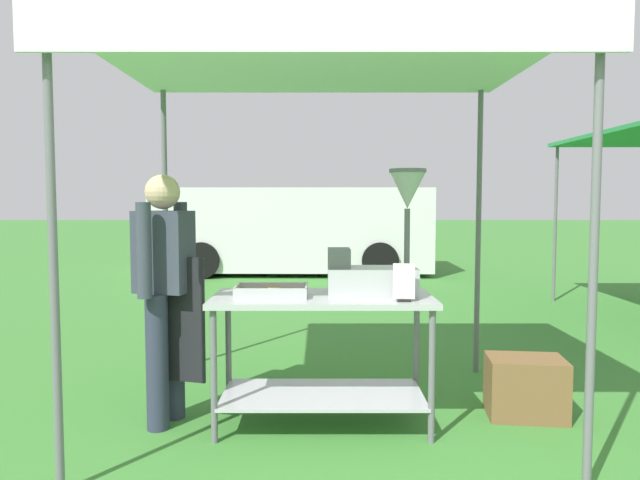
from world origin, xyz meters
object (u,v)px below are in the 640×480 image
Objects in this scene: donut_cart at (320,333)px; donut_fryer at (377,254)px; stall_canopy at (320,65)px; van_white at (292,229)px; menu_sign at (401,285)px; donut_tray at (269,293)px; supply_crate at (523,387)px; vendor at (162,285)px.

donut_cart is 1.74× the size of donut_fryer.
stall_canopy is 0.52× the size of van_white.
donut_cart is 0.63m from menu_sign.
donut_cart is at bearing 6.87° from donut_tray.
van_white reaches higher than donut_tray.
donut_fryer is 3.50× the size of menu_sign.
donut_fryer reaches higher than donut_tray.
stall_canopy reaches higher than supply_crate.
donut_fryer reaches higher than menu_sign.
stall_canopy reaches higher than menu_sign.
donut_tray is 1.82m from supply_crate.
donut_cart is at bearing -1.60° from vendor.
van_white is at bearing 97.15° from menu_sign.
donut_tray reaches higher than donut_cart.
supply_crate is at bearing 22.38° from menu_sign.
donut_tray is 7.95m from van_white.
vendor is at bearing 178.40° from donut_cart.
stall_canopy is 1.70m from donut_cart.
menu_sign reaches higher than donut_cart.
donut_cart is 7.93m from van_white.
menu_sign is at bearing -9.31° from vendor.
donut_tray is at bearing -156.81° from stall_canopy.
vendor is 2.47m from supply_crate.
vendor is (-1.01, 0.03, 0.30)m from donut_cart.
supply_crate is (1.36, 0.04, -2.11)m from stall_canopy.
vendor reaches higher than supply_crate.
donut_fryer is (0.36, 0.00, 0.51)m from donut_cart.
menu_sign is 0.14× the size of vendor.
vendor is at bearing -93.45° from van_white.
donut_cart is (0.00, -0.10, -1.70)m from stall_canopy.
van_white is (-0.89, 7.91, -0.23)m from donut_fryer.
van_white is at bearing 93.86° from donut_cart.
donut_fryer is (0.36, -0.10, -1.20)m from stall_canopy.
menu_sign is at bearing -33.05° from stall_canopy.
donut_tray is 0.56× the size of donut_fryer.
stall_canopy is at bearing 23.19° from donut_tray.
menu_sign reaches higher than supply_crate.
van_white is (0.47, 7.88, -0.03)m from vendor.
donut_cart is 0.42m from donut_tray.
stall_canopy reaches higher than van_white.
stall_canopy is 7.96m from van_white.
supply_crate is (2.37, 0.11, -0.70)m from vendor.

